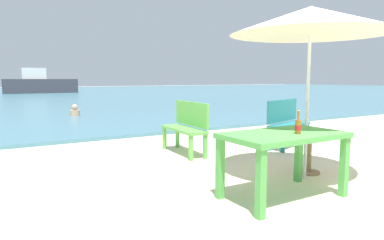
{
  "coord_description": "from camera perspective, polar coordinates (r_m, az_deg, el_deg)",
  "views": [
    {
      "loc": [
        -3.67,
        -2.48,
        1.37
      ],
      "look_at": [
        -0.4,
        3.0,
        0.6
      ],
      "focal_mm": 32.13,
      "sensor_mm": 36.0,
      "label": 1
    }
  ],
  "objects": [
    {
      "name": "picnic_table_green",
      "position": [
        4.06,
        14.94,
        -3.58
      ],
      "size": [
        1.4,
        0.8,
        0.76
      ],
      "color": "#4C9E47",
      "rests_on": "ground_plane"
    },
    {
      "name": "sea_water",
      "position": [
        32.72,
        -24.42,
        3.94
      ],
      "size": [
        120.0,
        50.0,
        0.08
      ],
      "primitive_type": "cube",
      "color": "teal",
      "rests_on": "ground_plane"
    },
    {
      "name": "side_table_wood",
      "position": [
        5.27,
        18.9,
        -4.63
      ],
      "size": [
        0.44,
        0.44,
        0.54
      ],
      "color": "olive",
      "rests_on": "ground_plane"
    },
    {
      "name": "beer_bottle_amber",
      "position": [
        3.98,
        17.2,
        -0.89
      ],
      "size": [
        0.07,
        0.07,
        0.26
      ],
      "color": "brown",
      "rests_on": "picnic_table_green"
    },
    {
      "name": "swimmer_person",
      "position": [
        12.64,
        -18.86,
        1.37
      ],
      "size": [
        0.34,
        0.34,
        0.41
      ],
      "color": "tan",
      "rests_on": "sea_water"
    },
    {
      "name": "ground_plane",
      "position": [
        4.64,
        24.38,
        -10.93
      ],
      "size": [
        120.0,
        120.0,
        0.0
      ],
      "primitive_type": "plane",
      "color": "beige"
    },
    {
      "name": "bench_green_left",
      "position": [
        6.29,
        -0.86,
        -0.7
      ],
      "size": [
        0.42,
        1.22,
        0.95
      ],
      "color": "#60B24C",
      "rests_on": "ground_plane"
    },
    {
      "name": "patio_umbrella",
      "position": [
        4.89,
        19.12,
        15.29
      ],
      "size": [
        2.1,
        2.1,
        2.3
      ],
      "color": "silver",
      "rests_on": "ground_plane"
    },
    {
      "name": "bench_teal_center",
      "position": [
        7.15,
        15.38,
        -0.03
      ],
      "size": [
        1.25,
        0.71,
        0.95
      ],
      "color": "#237275",
      "rests_on": "ground_plane"
    },
    {
      "name": "boat_cargo_ship",
      "position": [
        33.93,
        -23.94,
        5.47
      ],
      "size": [
        6.15,
        1.68,
        2.23
      ],
      "color": "#38383F",
      "rests_on": "sea_water"
    }
  ]
}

